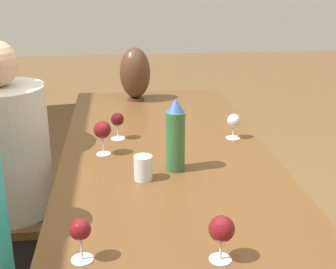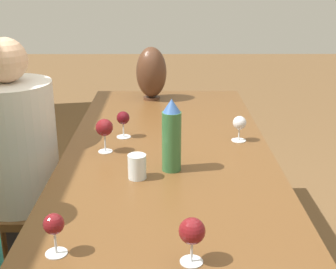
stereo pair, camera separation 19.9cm
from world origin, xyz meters
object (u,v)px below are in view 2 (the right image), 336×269
wine_glass_3 (54,226)px  person_far (20,162)px  wine_glass_1 (123,119)px  chair_far (5,192)px  water_tumbler (137,167)px  wine_glass_2 (240,124)px  water_bottle (172,136)px  wine_glass_4 (192,232)px  vase (151,73)px  wine_glass_5 (104,128)px

wine_glass_3 → person_far: size_ratio=0.10×
wine_glass_1 → chair_far: size_ratio=0.14×
wine_glass_3 → chair_far: size_ratio=0.14×
water_tumbler → chair_far: 0.85m
wine_glass_1 → person_far: size_ratio=0.10×
wine_glass_2 → wine_glass_3: (-0.92, 0.66, 0.01)m
water_bottle → wine_glass_3: bearing=150.3°
water_bottle → wine_glass_2: 0.47m
wine_glass_4 → wine_glass_2: bearing=-15.7°
wine_glass_1 → chair_far: chair_far is taller
water_tumbler → chair_far: bearing=59.1°
water_bottle → wine_glass_4: size_ratio=2.18×
wine_glass_2 → wine_glass_4: bearing=164.3°
wine_glass_2 → person_far: size_ratio=0.10×
water_tumbler → wine_glass_3: bearing=158.5°
wine_glass_1 → wine_glass_4: wine_glass_4 is taller
person_far → wine_glass_3: bearing=-157.1°
water_bottle → wine_glass_1: 0.45m
wine_glass_4 → wine_glass_1: bearing=15.2°
water_bottle → person_far: person_far is taller
water_bottle → wine_glass_4: 0.63m
water_tumbler → chair_far: chair_far is taller
wine_glass_3 → person_far: bearing=22.9°
wine_glass_2 → water_tumbler: bearing=132.3°
wine_glass_1 → water_bottle: bearing=-149.6°
vase → chair_far: vase is taller
wine_glass_3 → wine_glass_4: (-0.04, -0.38, 0.00)m
vase → wine_glass_4: (-1.70, -0.16, -0.07)m
wine_glass_2 → chair_far: bearing=90.4°
water_tumbler → wine_glass_4: (-0.55, -0.18, 0.05)m
wine_glass_1 → wine_glass_2: size_ratio=1.07×
water_tumbler → wine_glass_1: 0.48m
wine_glass_2 → chair_far: chair_far is taller
water_bottle → vase: size_ratio=0.92×
water_bottle → vase: (1.08, 0.11, 0.02)m
wine_glass_1 → person_far: 0.54m
water_tumbler → person_far: 0.73m
water_tumbler → wine_glass_5: (0.27, 0.16, 0.06)m
water_bottle → wine_glass_3: 0.68m
water_tumbler → chair_far: size_ratio=0.10×
water_bottle → water_tumbler: bearing=120.2°
water_bottle → person_far: 0.83m
wine_glass_5 → wine_glass_1: bearing=-18.9°
wine_glass_4 → chair_far: (0.96, 0.86, -0.36)m
vase → chair_far: (-0.75, 0.70, -0.43)m
wine_glass_5 → wine_glass_4: bearing=-157.6°
person_far → wine_glass_4: bearing=-141.1°
water_tumbler → wine_glass_2: 0.61m
wine_glass_5 → person_far: person_far is taller
wine_glass_3 → water_tumbler: bearing=-21.5°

